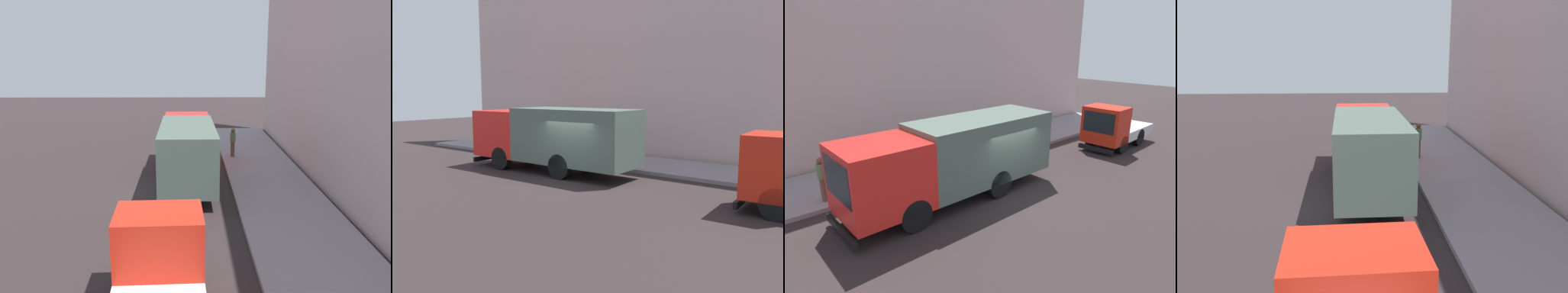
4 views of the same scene
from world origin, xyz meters
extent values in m
plane|color=#2D2425|center=(0.00, 0.00, 0.00)|extent=(80.00, 80.00, 0.00)
cube|color=gray|center=(4.94, 0.00, 0.08)|extent=(3.88, 30.00, 0.17)
cube|color=red|center=(0.92, 4.91, 1.67)|extent=(2.45, 2.75, 2.25)
cube|color=black|center=(0.90, 6.25, 1.95)|extent=(2.03, 0.09, 1.26)
cube|color=#4F6157|center=(0.98, 0.67, 1.77)|extent=(2.50, 5.81, 2.45)
cube|color=black|center=(0.90, 6.33, 0.30)|extent=(2.32, 0.15, 0.24)
cylinder|color=black|center=(-0.13, 4.35, 0.55)|extent=(0.32, 1.10, 1.10)
cylinder|color=black|center=(1.98, 4.39, 0.55)|extent=(0.32, 1.10, 1.10)
cylinder|color=black|center=(-0.07, 0.65, 0.55)|extent=(0.32, 1.10, 1.10)
cylinder|color=black|center=(2.04, 0.68, 0.55)|extent=(0.32, 1.10, 1.10)
cube|color=black|center=(0.34, -6.99, 1.71)|extent=(1.75, 0.14, 1.10)
cylinder|color=brown|center=(3.60, 5.98, 0.62)|extent=(0.34, 0.34, 0.89)
cylinder|color=#4F7F49|center=(3.60, 5.98, 1.34)|extent=(0.45, 0.45, 0.55)
sphere|color=brown|center=(3.60, 5.98, 1.74)|extent=(0.24, 0.24, 0.24)
camera|label=1|loc=(1.14, -16.26, 6.07)|focal=35.71mm
camera|label=2|loc=(-12.81, -10.59, 3.73)|focal=36.89mm
camera|label=3|loc=(-8.60, 8.91, 5.78)|focal=30.69mm
camera|label=4|loc=(0.34, -13.12, 5.19)|focal=37.30mm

